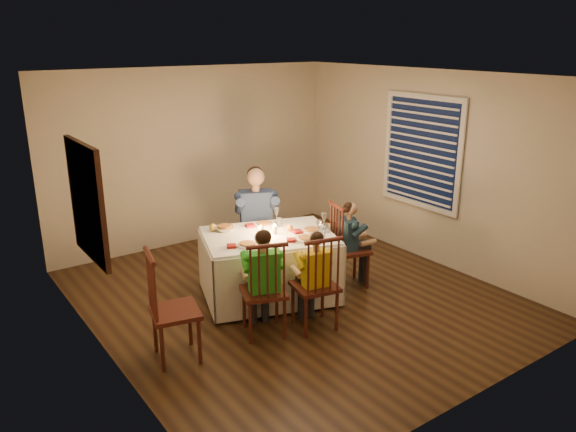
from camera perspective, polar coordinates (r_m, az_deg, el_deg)
ground at (r=6.84m, az=0.61°, el=-8.19°), size 5.00×5.00×0.00m
wall_left at (r=5.42m, az=-18.94°, el=-1.44°), size 0.02×5.00×2.60m
wall_right at (r=7.88m, az=14.03°, el=4.83°), size 0.02×5.00×2.60m
wall_back at (r=8.47m, az=-9.43°, el=6.01°), size 4.50×0.02×2.60m
ceiling at (r=6.16m, az=0.69°, el=14.10°), size 5.00×5.00×0.00m
dining_table at (r=6.63m, az=-1.97°, el=-3.75°), size 1.79×1.52×0.76m
chair_adult at (r=7.61m, az=-3.13°, el=-5.43°), size 0.58×0.57×1.08m
chair_near_left at (r=6.08m, az=-2.42°, el=-11.78°), size 0.56×0.55×1.08m
chair_near_right at (r=6.20m, az=2.68°, el=-11.15°), size 0.52×0.51×1.08m
chair_end at (r=7.19m, az=6.16°, el=-6.94°), size 0.52×0.54×1.08m
chair_extra at (r=5.77m, az=-11.09°, el=-13.90°), size 0.53×0.55×1.12m
adult at (r=7.61m, az=-3.13°, el=-5.43°), size 0.71×0.69×1.41m
child_green at (r=6.08m, az=-2.42°, el=-11.78°), size 0.52×0.50×1.17m
child_yellow at (r=6.20m, az=2.68°, el=-11.15°), size 0.43×0.41×1.10m
child_teal at (r=7.19m, az=6.16°, el=-6.94°), size 0.42×0.44×1.09m
setting_adult at (r=6.87m, az=-2.43°, el=-0.87°), size 0.33×0.33×0.02m
setting_green at (r=6.22m, az=-4.14°, el=-2.93°), size 0.33×0.33×0.02m
setting_yellow at (r=6.39m, az=1.86°, el=-2.33°), size 0.33×0.33×0.02m
setting_teal at (r=6.66m, az=2.43°, el=-1.48°), size 0.33×0.33×0.02m
candle_left at (r=6.51m, az=-2.79°, el=-1.57°), size 0.06×0.06×0.10m
candle_right at (r=6.55m, az=-1.37°, el=-1.43°), size 0.06×0.06×0.10m
squash at (r=6.71m, az=-7.65°, el=-1.16°), size 0.09×0.09×0.09m
orange_fruit at (r=6.65m, az=0.17°, el=-1.21°), size 0.08×0.08×0.08m
serving_bowl at (r=6.70m, az=-6.44°, el=-1.30°), size 0.29×0.29×0.05m
wall_mirror at (r=5.65m, az=-19.73°, el=1.36°), size 0.06×0.95×1.15m
window_blinds at (r=7.87m, az=13.38°, el=6.35°), size 0.07×1.34×1.54m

